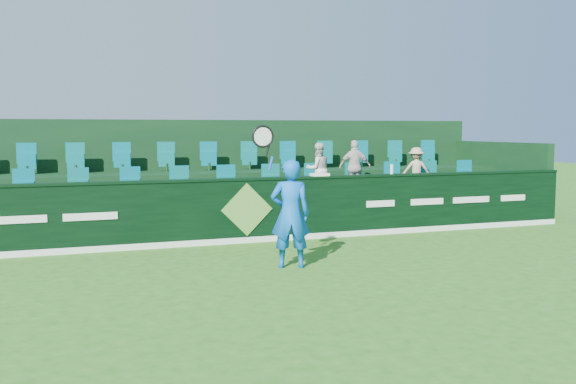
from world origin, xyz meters
name	(u,v)px	position (x,y,z in m)	size (l,w,h in m)	color
ground	(319,286)	(0.00, 0.00, 0.00)	(60.00, 60.00, 0.00)	#276417
sponsor_hoarding	(246,210)	(0.00, 4.00, 0.67)	(16.00, 0.25, 1.35)	black
stand_tier_front	(232,216)	(0.00, 5.10, 0.40)	(16.00, 2.00, 0.80)	black
stand_tier_back	(213,197)	(0.00, 7.00, 0.65)	(16.00, 1.80, 1.30)	black
stand_rear	(208,173)	(0.00, 7.44, 1.22)	(16.00, 4.10, 2.60)	black
seat_row_front	(227,184)	(0.00, 5.50, 1.10)	(13.50, 0.50, 0.60)	#026775
seat_row_back	(210,159)	(0.00, 7.30, 1.60)	(13.50, 0.50, 0.60)	#026775
tennis_player	(290,213)	(0.04, 1.38, 0.94)	(1.14, 0.62, 2.47)	blue
spectator_left	(318,169)	(2.09, 5.12, 1.42)	(0.60, 0.47, 1.24)	silver
spectator_middle	(355,167)	(3.05, 5.12, 1.45)	(0.76, 0.32, 1.30)	beige
spectator_right	(416,170)	(4.74, 5.12, 1.35)	(0.71, 0.41, 1.11)	tan
towel	(320,175)	(1.67, 4.00, 1.38)	(0.38, 0.25, 0.06)	white
drinks_bottle	(392,169)	(3.43, 4.00, 1.46)	(0.07, 0.07, 0.22)	white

